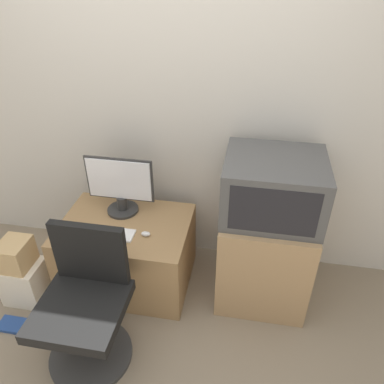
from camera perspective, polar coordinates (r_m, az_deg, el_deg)
name	(u,v)px	position (r m, az deg, el deg)	size (l,w,h in m)	color
wall_back	(170,98)	(2.64, -3.32, 14.12)	(4.40, 0.05, 2.60)	beige
desk	(128,252)	(2.85, -9.73, -9.04)	(0.91, 0.66, 0.54)	#937047
side_stand	(264,253)	(2.72, 10.87, -9.11)	(0.61, 0.61, 0.71)	#A37F56
main_monitor	(120,186)	(2.69, -10.89, 0.95)	(0.48, 0.23, 0.43)	#2D2D2D
keyboard	(108,233)	(2.61, -12.71, -6.15)	(0.36, 0.13, 0.01)	white
mouse	(146,234)	(2.54, -7.06, -6.36)	(0.06, 0.04, 0.03)	silver
crt_tv	(273,187)	(2.39, 12.28, 0.73)	(0.62, 0.54, 0.39)	#474747
office_chair	(86,307)	(2.38, -15.89, -16.48)	(0.51, 0.51, 0.87)	#333333
cardboard_box_lower	(25,281)	(3.00, -24.11, -12.30)	(0.28, 0.24, 0.32)	beige
cardboard_box_upper	(16,254)	(2.84, -25.29, -8.57)	(0.19, 0.22, 0.20)	tan
book	(15,325)	(2.95, -25.31, -17.87)	(0.23, 0.12, 0.02)	navy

